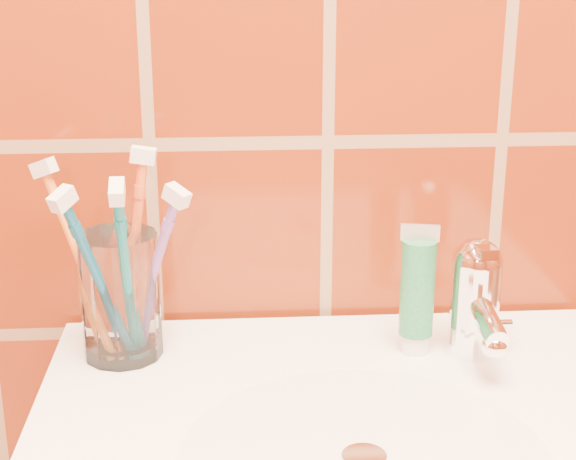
{
  "coord_description": "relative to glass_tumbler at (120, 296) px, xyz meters",
  "views": [
    {
      "loc": [
        -0.1,
        0.31,
        1.25
      ],
      "look_at": [
        -0.05,
        1.08,
        0.99
      ],
      "focal_mm": 55.0,
      "sensor_mm": 36.0,
      "label": 1
    }
  ],
  "objects": [
    {
      "name": "toothbrush_2",
      "position": [
        0.01,
        0.01,
        0.04
      ],
      "size": [
        0.06,
        0.05,
        0.22
      ],
      "primitive_type": null,
      "rotation": [
        0.14,
        0.0,
        1.53
      ],
      "color": "#E25928",
      "rests_on": "glass_tumbler"
    },
    {
      "name": "toothpaste_tube",
      "position": [
        0.29,
        -0.01,
        -0.0
      ],
      "size": [
        0.04,
        0.03,
        0.13
      ],
      "rotation": [
        0.0,
        0.0,
        -0.2
      ],
      "color": "white",
      "rests_on": "pedestal_sink"
    },
    {
      "name": "faucet",
      "position": [
        0.35,
        -0.02,
        0.0
      ],
      "size": [
        0.05,
        0.11,
        0.12
      ],
      "color": "white",
      "rests_on": "pedestal_sink"
    },
    {
      "name": "toothbrush_3",
      "position": [
        0.01,
        -0.04,
        0.04
      ],
      "size": [
        0.03,
        0.18,
        0.23
      ],
      "primitive_type": null,
      "rotation": [
        0.4,
        0.0,
        0.04
      ],
      "color": "#0D6B75",
      "rests_on": "glass_tumbler"
    },
    {
      "name": "toothbrush_4",
      "position": [
        -0.01,
        -0.04,
        0.03
      ],
      "size": [
        0.14,
        0.16,
        0.21
      ],
      "primitive_type": null,
      "rotation": [
        0.39,
        0.0,
        -0.63
      ],
      "color": "#0E5175",
      "rests_on": "glass_tumbler"
    },
    {
      "name": "glass_tumbler",
      "position": [
        0.0,
        0.0,
        0.0
      ],
      "size": [
        0.1,
        0.1,
        0.13
      ],
      "primitive_type": "cylinder",
      "rotation": [
        0.0,
        0.0,
        0.4
      ],
      "color": "white",
      "rests_on": "pedestal_sink"
    },
    {
      "name": "toothbrush_0",
      "position": [
        -0.04,
        0.01,
        0.03
      ],
      "size": [
        0.15,
        0.14,
        0.21
      ],
      "primitive_type": null,
      "rotation": [
        0.38,
        0.0,
        -2.07
      ],
      "color": "orange",
      "rests_on": "glass_tumbler"
    },
    {
      "name": "toothbrush_1",
      "position": [
        0.03,
        -0.01,
        0.03
      ],
      "size": [
        0.15,
        0.14,
        0.2
      ],
      "primitive_type": null,
      "rotation": [
        0.39,
        0.0,
        0.91
      ],
      "color": "#7C4EA7",
      "rests_on": "glass_tumbler"
    }
  ]
}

